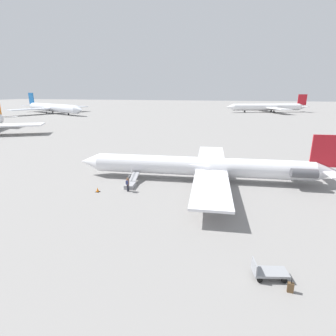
{
  "coord_description": "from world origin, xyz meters",
  "views": [
    {
      "loc": [
        -3.67,
        33.78,
        11.69
      ],
      "look_at": [
        4.21,
        1.14,
        1.75
      ],
      "focal_mm": 28.0,
      "sensor_mm": 36.0,
      "label": 1
    }
  ],
  "objects_px": {
    "airplane_far_right": "(52,108)",
    "luggage_cart": "(268,272)",
    "passenger": "(128,184)",
    "airplane_main": "(208,167)",
    "suitcase": "(291,287)",
    "airplane_far_center": "(268,107)",
    "boarding_stairs": "(131,183)"
  },
  "relations": [
    {
      "from": "airplane_far_center",
      "to": "boarding_stairs",
      "type": "bearing_deg",
      "value": 57.07
    },
    {
      "from": "passenger",
      "to": "luggage_cart",
      "type": "bearing_deg",
      "value": -134.33
    },
    {
      "from": "airplane_far_right",
      "to": "airplane_far_center",
      "type": "relative_size",
      "value": 1.1
    },
    {
      "from": "passenger",
      "to": "suitcase",
      "type": "distance_m",
      "value": 20.52
    },
    {
      "from": "passenger",
      "to": "luggage_cart",
      "type": "height_order",
      "value": "passenger"
    },
    {
      "from": "airplane_far_right",
      "to": "boarding_stairs",
      "type": "relative_size",
      "value": 12.35
    },
    {
      "from": "passenger",
      "to": "suitcase",
      "type": "bearing_deg",
      "value": -134.4
    },
    {
      "from": "airplane_main",
      "to": "suitcase",
      "type": "xyz_separation_m",
      "value": [
        -6.81,
        19.44,
        -1.63
      ]
    },
    {
      "from": "airplane_far_center",
      "to": "luggage_cart",
      "type": "distance_m",
      "value": 144.87
    },
    {
      "from": "airplane_far_center",
      "to": "passenger",
      "type": "xyz_separation_m",
      "value": [
        30.89,
        131.79,
        -1.9
      ]
    },
    {
      "from": "airplane_main",
      "to": "passenger",
      "type": "bearing_deg",
      "value": 30.62
    },
    {
      "from": "passenger",
      "to": "luggage_cart",
      "type": "relative_size",
      "value": 0.73
    },
    {
      "from": "airplane_far_right",
      "to": "passenger",
      "type": "relative_size",
      "value": 28.98
    },
    {
      "from": "airplane_far_center",
      "to": "luggage_cart",
      "type": "bearing_deg",
      "value": 64.08
    },
    {
      "from": "airplane_far_center",
      "to": "luggage_cart",
      "type": "xyz_separation_m",
      "value": [
        16.31,
        143.93,
        -2.44
      ]
    },
    {
      "from": "airplane_far_center",
      "to": "boarding_stairs",
      "type": "relative_size",
      "value": 11.23
    },
    {
      "from": "boarding_stairs",
      "to": "suitcase",
      "type": "bearing_deg",
      "value": -137.46
    },
    {
      "from": "airplane_main",
      "to": "airplane_far_right",
      "type": "height_order",
      "value": "airplane_far_right"
    },
    {
      "from": "luggage_cart",
      "to": "airplane_far_center",
      "type": "bearing_deg",
      "value": -108.13
    },
    {
      "from": "airplane_main",
      "to": "airplane_far_right",
      "type": "relative_size",
      "value": 0.69
    },
    {
      "from": "airplane_far_right",
      "to": "luggage_cart",
      "type": "xyz_separation_m",
      "value": [
        -95.41,
        107.42,
        -2.67
      ]
    },
    {
      "from": "airplane_main",
      "to": "suitcase",
      "type": "bearing_deg",
      "value": 104.78
    },
    {
      "from": "airplane_far_center",
      "to": "passenger",
      "type": "bearing_deg",
      "value": 57.36
    },
    {
      "from": "passenger",
      "to": "airplane_far_right",
      "type": "bearing_deg",
      "value": 35.78
    },
    {
      "from": "boarding_stairs",
      "to": "suitcase",
      "type": "distance_m",
      "value": 21.88
    },
    {
      "from": "luggage_cart",
      "to": "boarding_stairs",
      "type": "bearing_deg",
      "value": -54.75
    },
    {
      "from": "airplane_far_center",
      "to": "airplane_far_right",
      "type": "bearing_deg",
      "value": -1.35
    },
    {
      "from": "boarding_stairs",
      "to": "luggage_cart",
      "type": "xyz_separation_m",
      "value": [
        -14.86,
        13.9,
        0.09
      ]
    },
    {
      "from": "passenger",
      "to": "airplane_main",
      "type": "bearing_deg",
      "value": -59.38
    },
    {
      "from": "boarding_stairs",
      "to": "luggage_cart",
      "type": "relative_size",
      "value": 1.72
    },
    {
      "from": "airplane_far_center",
      "to": "boarding_stairs",
      "type": "xyz_separation_m",
      "value": [
        31.17,
        130.03,
        -2.53
      ]
    },
    {
      "from": "luggage_cart",
      "to": "suitcase",
      "type": "distance_m",
      "value": 1.54
    }
  ]
}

